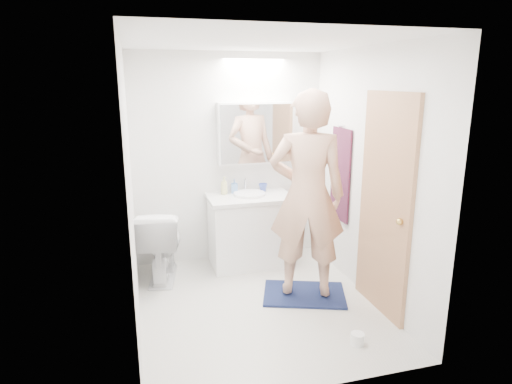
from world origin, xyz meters
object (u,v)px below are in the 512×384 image
object	(u,v)px
soap_bottle_a	(224,186)
toothbrush_cup	(263,187)
soap_bottle_b	(234,186)
toilet	(161,243)
medicine_cabinet	(256,133)
vanity_cabinet	(250,232)
toilet_paper_roll	(357,339)
person	(307,195)

from	to	relation	value
soap_bottle_a	toothbrush_cup	distance (m)	0.47
soap_bottle_a	toothbrush_cup	size ratio (longest dim) A/B	2.03
soap_bottle_b	toothbrush_cup	size ratio (longest dim) A/B	1.62
toilet	medicine_cabinet	bearing A→B (deg)	-153.76
vanity_cabinet	toilet	world-z (taller)	toilet
medicine_cabinet	toilet	world-z (taller)	medicine_cabinet
soap_bottle_a	toothbrush_cup	world-z (taller)	soap_bottle_a
toilet_paper_roll	soap_bottle_b	bearing A→B (deg)	105.77
soap_bottle_a	toilet_paper_roll	bearing A→B (deg)	-70.66
toilet	soap_bottle_b	xyz separation A→B (m)	(0.88, 0.30, 0.51)
medicine_cabinet	toothbrush_cup	xyz separation A→B (m)	(0.08, -0.05, -0.63)
vanity_cabinet	toothbrush_cup	distance (m)	0.54
medicine_cabinet	person	distance (m)	1.23
soap_bottle_a	toilet_paper_roll	distance (m)	2.26
medicine_cabinet	person	world-z (taller)	person
soap_bottle_a	soap_bottle_b	distance (m)	0.13
vanity_cabinet	person	size ratio (longest dim) A/B	0.46
person	toothbrush_cup	bearing A→B (deg)	-63.87
soap_bottle_a	soap_bottle_b	world-z (taller)	soap_bottle_a
soap_bottle_a	toilet_paper_roll	world-z (taller)	soap_bottle_a
medicine_cabinet	toothbrush_cup	world-z (taller)	medicine_cabinet
soap_bottle_a	soap_bottle_b	xyz separation A→B (m)	(0.13, 0.03, -0.02)
person	soap_bottle_a	world-z (taller)	person
vanity_cabinet	soap_bottle_b	size ratio (longest dim) A/B	5.53
toothbrush_cup	vanity_cabinet	bearing A→B (deg)	-141.13
medicine_cabinet	soap_bottle_b	size ratio (longest dim) A/B	5.41
soap_bottle_b	vanity_cabinet	bearing A→B (deg)	-52.11
toothbrush_cup	toilet_paper_roll	distance (m)	2.15
toilet	toothbrush_cup	xyz separation A→B (m)	(1.22, 0.28, 0.47)
person	toothbrush_cup	xyz separation A→B (m)	(-0.12, 1.07, -0.17)
medicine_cabinet	soap_bottle_b	distance (m)	0.65
soap_bottle_b	toilet_paper_roll	bearing A→B (deg)	-74.23
medicine_cabinet	soap_bottle_a	world-z (taller)	medicine_cabinet
vanity_cabinet	toothbrush_cup	bearing A→B (deg)	38.87
vanity_cabinet	toothbrush_cup	size ratio (longest dim) A/B	8.94
medicine_cabinet	toilet_paper_roll	world-z (taller)	medicine_cabinet
toilet	soap_bottle_a	distance (m)	0.96
soap_bottle_a	soap_bottle_b	size ratio (longest dim) A/B	1.26
toothbrush_cup	soap_bottle_b	bearing A→B (deg)	176.62
medicine_cabinet	toothbrush_cup	bearing A→B (deg)	-33.30
vanity_cabinet	toothbrush_cup	world-z (taller)	toothbrush_cup
toilet	toothbrush_cup	world-z (taller)	toothbrush_cup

